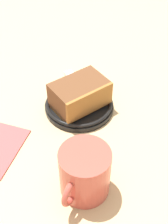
# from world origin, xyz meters

# --- Properties ---
(ground_plane) EXTENTS (1.45, 1.45, 0.03)m
(ground_plane) POSITION_xyz_m (0.00, 0.00, -0.01)
(ground_plane) COLOR tan
(small_plate) EXTENTS (0.15, 0.15, 0.02)m
(small_plate) POSITION_xyz_m (-0.06, -0.04, 0.01)
(small_plate) COLOR black
(small_plate) RESTS_ON ground_plane
(cake_slice) EXTENTS (0.14, 0.14, 0.06)m
(cake_slice) POSITION_xyz_m (-0.05, -0.03, 0.04)
(cake_slice) COLOR #9E662D
(cake_slice) RESTS_ON small_plate
(tea_mug) EXTENTS (0.11, 0.09, 0.09)m
(tea_mug) POSITION_xyz_m (0.14, 0.01, 0.05)
(tea_mug) COLOR #BF4C3F
(tea_mug) RESTS_ON ground_plane
(sugar_cube) EXTENTS (0.03, 0.03, 0.02)m
(sugar_cube) POSITION_xyz_m (-0.15, -0.08, 0.01)
(sugar_cube) COLOR white
(sugar_cube) RESTS_ON ground_plane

